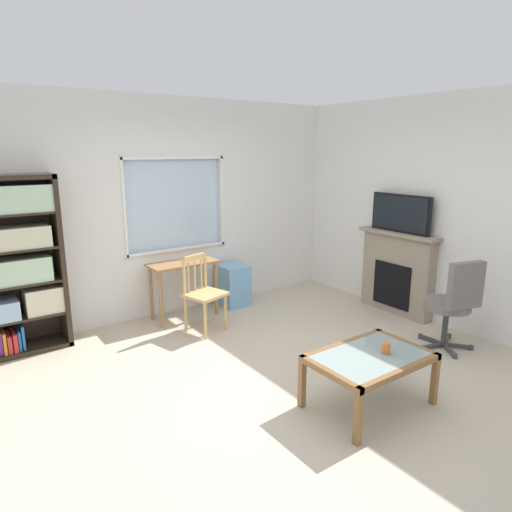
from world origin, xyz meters
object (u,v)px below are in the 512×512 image
at_px(fireplace, 397,272).
at_px(desk_under_window, 184,273).
at_px(tv, 401,213).
at_px(sippy_cup, 386,348).
at_px(coffee_table, 370,362).
at_px(bookshelf, 14,261).
at_px(plastic_drawer_unit, 233,285).
at_px(wooden_chair, 203,293).
at_px(office_chair, 454,301).

bearing_deg(fireplace, desk_under_window, 148.57).
height_order(tv, sippy_cup, tv).
height_order(fireplace, coffee_table, fireplace).
bearing_deg(bookshelf, fireplace, -20.18).
bearing_deg(bookshelf, desk_under_window, -3.29).
distance_m(desk_under_window, plastic_drawer_unit, 0.82).
height_order(desk_under_window, wooden_chair, wooden_chair).
relative_size(bookshelf, fireplace, 1.68).
xyz_separation_m(tv, office_chair, (-0.46, -1.08, -0.75)).
xyz_separation_m(desk_under_window, fireplace, (2.34, -1.43, -0.04)).
relative_size(office_chair, coffee_table, 1.02).
distance_m(bookshelf, office_chair, 4.55).
xyz_separation_m(bookshelf, desk_under_window, (1.84, -0.11, -0.40)).
distance_m(desk_under_window, office_chair, 3.13).
relative_size(tv, sippy_cup, 9.41).
height_order(bookshelf, plastic_drawer_unit, bookshelf).
relative_size(bookshelf, coffee_table, 1.89).
xyz_separation_m(wooden_chair, coffee_table, (0.34, -2.21, -0.07)).
relative_size(plastic_drawer_unit, tv, 0.66).
xyz_separation_m(bookshelf, tv, (4.16, -1.53, 0.33)).
bearing_deg(fireplace, bookshelf, 159.82).
xyz_separation_m(bookshelf, coffee_table, (2.16, -2.83, -0.59)).
relative_size(wooden_chair, sippy_cup, 10.00).
distance_m(wooden_chair, sippy_cup, 2.31).
height_order(wooden_chair, coffee_table, wooden_chair).
bearing_deg(wooden_chair, office_chair, -46.83).
bearing_deg(coffee_table, sippy_cup, -20.50).
relative_size(tv, office_chair, 0.85).
bearing_deg(sippy_cup, plastic_drawer_unit, 83.92).
bearing_deg(wooden_chair, plastic_drawer_unit, 36.26).
xyz_separation_m(fireplace, coffee_table, (-2.01, -1.30, -0.15)).
bearing_deg(plastic_drawer_unit, office_chair, -66.71).
xyz_separation_m(plastic_drawer_unit, coffee_table, (-0.43, -2.78, 0.11)).
bearing_deg(fireplace, tv, -180.00).
distance_m(fireplace, sippy_cup, 2.32).
xyz_separation_m(tv, coffee_table, (-2.00, -1.30, -0.92)).
bearing_deg(desk_under_window, fireplace, -31.43).
distance_m(tv, coffee_table, 2.55).
distance_m(coffee_table, sippy_cup, 0.18).
relative_size(office_chair, sippy_cup, 11.11).
xyz_separation_m(plastic_drawer_unit, fireplace, (1.58, -1.48, 0.26)).
bearing_deg(plastic_drawer_unit, bookshelf, 178.77).
height_order(plastic_drawer_unit, tv, tv).
xyz_separation_m(bookshelf, sippy_cup, (2.29, -2.88, -0.48)).
relative_size(fireplace, office_chair, 1.10).
bearing_deg(coffee_table, fireplace, 32.81).
distance_m(fireplace, office_chair, 1.18).
bearing_deg(bookshelf, wooden_chair, -18.80).
relative_size(wooden_chair, office_chair, 0.90).
xyz_separation_m(tv, sippy_cup, (-1.86, -1.35, -0.81)).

